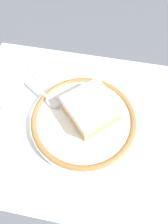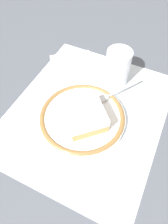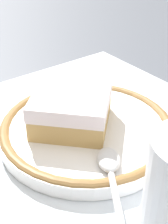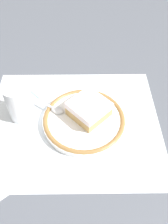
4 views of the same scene
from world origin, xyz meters
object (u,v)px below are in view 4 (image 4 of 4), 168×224
Objects in this scene: cake_slice at (89,109)px; spoon at (51,106)px; plate at (84,118)px; cup at (20,104)px; napkin at (12,162)px; sugar_packet at (38,91)px.

cake_slice is 0.10m from spoon.
cup is at bearing -7.83° from plate.
plate reaches higher than napkin.
spoon is 1.03× the size of napkin.
spoon reaches higher than plate.
plate is 1.72× the size of cake_slice.
cake_slice reaches higher than spoon.
plate is 4.21× the size of sugar_packet.
cup is at bearing 71.00° from sugar_packet.
cup reaches higher than sugar_packet.
cake_slice is 0.22m from napkin.
napkin is at bearing 35.26° from cake_slice.
napkin is at bearing 88.17° from cup.
plate is 0.03m from cake_slice.
spoon is 1.27× the size of cup.
cup reaches higher than spoon.
cup reaches higher than napkin.
cup reaches higher than plate.
plate is at bearing -144.77° from napkin.
napkin is at bearing 35.23° from plate.
plate is 2.06× the size of cup.
cake_slice is (-0.01, -0.01, 0.03)m from plate.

